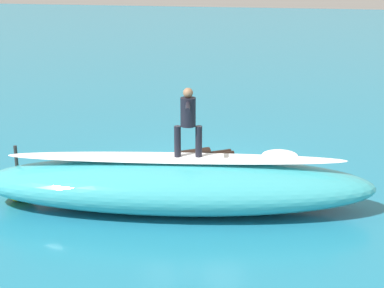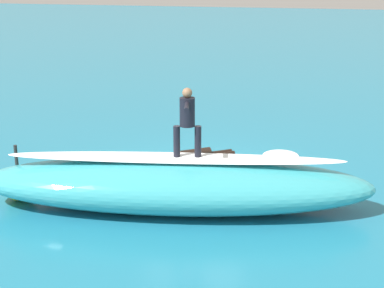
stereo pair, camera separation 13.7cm
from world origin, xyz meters
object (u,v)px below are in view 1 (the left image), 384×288
object	(u,v)px
surfboard_riding	(188,158)
buoy_marker	(19,184)
surfer_paddling	(199,154)
surfer_riding	(188,117)
surfboard_paddling	(195,161)

from	to	relation	value
surfboard_riding	buoy_marker	bearing A→B (deg)	-7.63
surfer_paddling	surfer_riding	bearing A→B (deg)	61.92
surfboard_riding	surfer_paddling	size ratio (longest dim) A/B	1.46
surfer_riding	buoy_marker	distance (m)	4.18
surfboard_riding	surfboard_paddling	size ratio (longest dim) A/B	1.13
surfboard_riding	surfer_paddling	distance (m)	3.36
surfer_riding	buoy_marker	bearing A→B (deg)	-7.63
surfer_paddling	buoy_marker	xyz separation A→B (m)	(3.36, 3.53, 0.18)
buoy_marker	surfboard_paddling	bearing A→B (deg)	-133.36
surfboard_paddling	surfer_paddling	xyz separation A→B (m)	(-0.11, -0.08, 0.17)
buoy_marker	surfer_paddling	bearing A→B (deg)	-133.64
surfboard_riding	buoy_marker	xyz separation A→B (m)	(3.81, 0.35, -0.79)
surfboard_riding	buoy_marker	size ratio (longest dim) A/B	1.71
surfboard_riding	surfboard_paddling	bearing A→B (deg)	-92.66
surfer_riding	surfer_paddling	distance (m)	3.72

